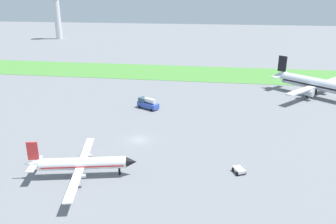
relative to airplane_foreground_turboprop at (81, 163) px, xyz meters
name	(u,v)px	position (x,y,z in m)	size (l,w,h in m)	color
ground_plane	(139,140)	(6.43, 17.18, -2.57)	(600.00, 600.00, 0.00)	slate
grass_taxiway_strip	(177,73)	(6.43, 85.80, -2.53)	(360.00, 28.00, 0.08)	#478438
airplane_foreground_turboprop	(81,163)	(0.00, 0.00, 0.00)	(19.98, 23.20, 7.03)	white
airplane_parked_jet_far	(316,84)	(54.48, 58.96, 1.50)	(26.31, 25.60, 11.32)	silver
baggage_cart_near_gate	(239,170)	(28.29, 5.63, -2.00)	(2.62, 2.91, 0.90)	white
fuel_truck_midfield	(148,103)	(3.93, 38.96, -0.99)	(6.83, 5.32, 3.29)	#334FB2
control_tower	(56,9)	(-92.24, 181.75, 18.07)	(8.00, 8.00, 34.83)	silver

